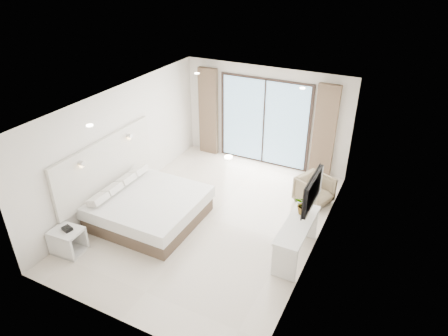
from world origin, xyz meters
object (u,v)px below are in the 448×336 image
at_px(bed, 148,208).
at_px(console_desk, 297,233).
at_px(armchair, 315,189).
at_px(nightstand, 68,241).

xyz_separation_m(bed, console_desk, (3.25, 0.30, 0.24)).
distance_m(bed, armchair, 3.84).
bearing_deg(console_desk, nightstand, -154.85).
bearing_deg(console_desk, bed, -174.77).
bearing_deg(console_desk, armchair, 95.39).
xyz_separation_m(nightstand, armchair, (3.83, 3.90, 0.10)).
distance_m(bed, console_desk, 3.28).
bearing_deg(bed, nightstand, -115.67).
height_order(console_desk, armchair, console_desk).
xyz_separation_m(bed, armchair, (3.06, 2.31, 0.05)).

